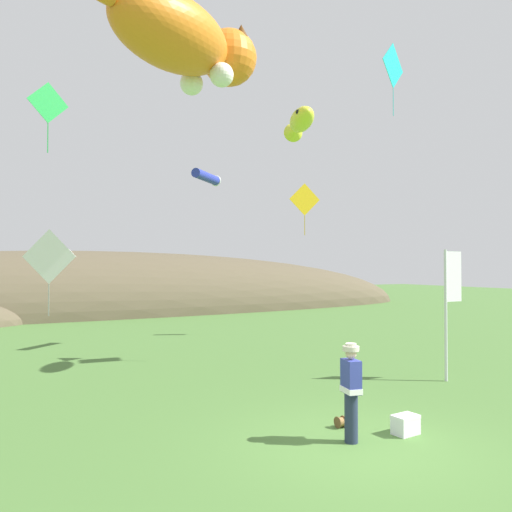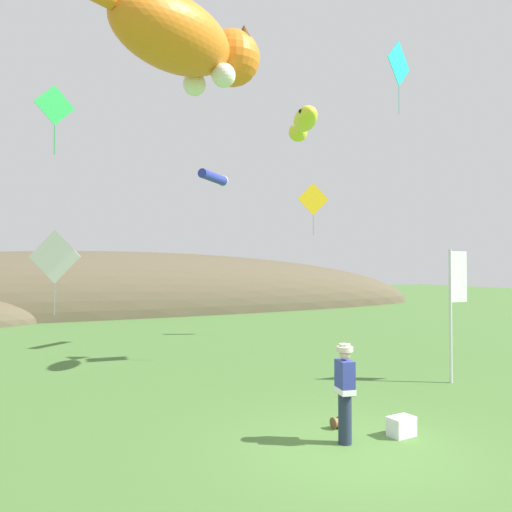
{
  "view_description": "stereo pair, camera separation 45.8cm",
  "coord_description": "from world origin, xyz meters",
  "px_view_note": "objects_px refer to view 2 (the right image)",
  "views": [
    {
      "loc": [
        -5.77,
        -6.82,
        3.16
      ],
      "look_at": [
        0.0,
        4.0,
        3.42
      ],
      "focal_mm": 35.0,
      "sensor_mm": 36.0,
      "label": 1
    },
    {
      "loc": [
        -5.36,
        -7.02,
        3.16
      ],
      "look_at": [
        0.0,
        4.0,
        3.42
      ],
      "focal_mm": 35.0,
      "sensor_mm": 36.0,
      "label": 2
    }
  ],
  "objects_px": {
    "kite_diamond_green": "(55,106)",
    "kite_diamond_teal": "(399,64)",
    "kite_tube_streamer": "(214,177)",
    "picnic_cooler": "(401,426)",
    "kite_fish_windsock": "(304,122)",
    "kite_giant_cat": "(187,42)",
    "kite_diamond_gold": "(313,199)",
    "kite_spool": "(336,423)",
    "festival_attendant": "(345,390)",
    "festival_banner_pole": "(455,295)",
    "kite_diamond_white": "(55,257)"
  },
  "relations": [
    {
      "from": "kite_diamond_teal",
      "to": "kite_giant_cat",
      "type": "bearing_deg",
      "value": 175.71
    },
    {
      "from": "festival_banner_pole",
      "to": "kite_giant_cat",
      "type": "xyz_separation_m",
      "value": [
        -6.72,
        2.86,
        6.84
      ]
    },
    {
      "from": "kite_fish_windsock",
      "to": "kite_diamond_green",
      "type": "bearing_deg",
      "value": 155.2
    },
    {
      "from": "kite_fish_windsock",
      "to": "kite_diamond_gold",
      "type": "distance_m",
      "value": 7.42
    },
    {
      "from": "festival_banner_pole",
      "to": "kite_diamond_green",
      "type": "height_order",
      "value": "kite_diamond_green"
    },
    {
      "from": "kite_spool",
      "to": "picnic_cooler",
      "type": "xyz_separation_m",
      "value": [
        0.84,
        -0.89,
        0.07
      ]
    },
    {
      "from": "kite_tube_streamer",
      "to": "kite_diamond_white",
      "type": "height_order",
      "value": "kite_tube_streamer"
    },
    {
      "from": "picnic_cooler",
      "to": "kite_giant_cat",
      "type": "relative_size",
      "value": 0.08
    },
    {
      "from": "kite_diamond_teal",
      "to": "kite_diamond_white",
      "type": "distance_m",
      "value": 12.19
    },
    {
      "from": "kite_fish_windsock",
      "to": "kite_giant_cat",
      "type": "bearing_deg",
      "value": -174.65
    },
    {
      "from": "kite_spool",
      "to": "kite_giant_cat",
      "type": "relative_size",
      "value": 0.03
    },
    {
      "from": "kite_spool",
      "to": "kite_diamond_gold",
      "type": "xyz_separation_m",
      "value": [
        6.51,
        11.01,
        6.08
      ]
    },
    {
      "from": "kite_tube_streamer",
      "to": "kite_diamond_teal",
      "type": "relative_size",
      "value": 0.7
    },
    {
      "from": "festival_attendant",
      "to": "festival_banner_pole",
      "type": "relative_size",
      "value": 0.49
    },
    {
      "from": "picnic_cooler",
      "to": "kite_fish_windsock",
      "type": "height_order",
      "value": "kite_fish_windsock"
    },
    {
      "from": "festival_attendant",
      "to": "festival_banner_pole",
      "type": "distance_m",
      "value": 6.26
    },
    {
      "from": "festival_attendant",
      "to": "kite_diamond_white",
      "type": "height_order",
      "value": "kite_diamond_white"
    },
    {
      "from": "kite_diamond_gold",
      "to": "picnic_cooler",
      "type": "bearing_deg",
      "value": -115.46
    },
    {
      "from": "kite_diamond_gold",
      "to": "kite_diamond_teal",
      "type": "xyz_separation_m",
      "value": [
        -1.13,
        -6.86,
        3.47
      ]
    },
    {
      "from": "kite_diamond_gold",
      "to": "kite_diamond_white",
      "type": "bearing_deg",
      "value": -161.21
    },
    {
      "from": "kite_spool",
      "to": "kite_fish_windsock",
      "type": "distance_m",
      "value": 9.36
    },
    {
      "from": "kite_spool",
      "to": "festival_banner_pole",
      "type": "distance_m",
      "value": 5.95
    },
    {
      "from": "kite_tube_streamer",
      "to": "kite_diamond_teal",
      "type": "distance_m",
      "value": 7.75
    },
    {
      "from": "kite_diamond_gold",
      "to": "kite_diamond_green",
      "type": "bearing_deg",
      "value": -166.01
    },
    {
      "from": "kite_giant_cat",
      "to": "kite_diamond_teal",
      "type": "height_order",
      "value": "kite_diamond_teal"
    },
    {
      "from": "festival_attendant",
      "to": "kite_spool",
      "type": "distance_m",
      "value": 1.18
    },
    {
      "from": "festival_banner_pole",
      "to": "kite_diamond_gold",
      "type": "xyz_separation_m",
      "value": [
        1.31,
        9.21,
        3.83
      ]
    },
    {
      "from": "kite_giant_cat",
      "to": "picnic_cooler",
      "type": "bearing_deg",
      "value": -66.94
    },
    {
      "from": "kite_spool",
      "to": "kite_tube_streamer",
      "type": "distance_m",
      "value": 11.98
    },
    {
      "from": "kite_diamond_teal",
      "to": "kite_diamond_white",
      "type": "bearing_deg",
      "value": 162.95
    },
    {
      "from": "kite_tube_streamer",
      "to": "kite_diamond_green",
      "type": "relative_size",
      "value": 0.77
    },
    {
      "from": "kite_diamond_gold",
      "to": "kite_spool",
      "type": "bearing_deg",
      "value": -120.59
    },
    {
      "from": "picnic_cooler",
      "to": "festival_banner_pole",
      "type": "distance_m",
      "value": 5.57
    },
    {
      "from": "picnic_cooler",
      "to": "kite_fish_windsock",
      "type": "relative_size",
      "value": 0.21
    },
    {
      "from": "picnic_cooler",
      "to": "festival_banner_pole",
      "type": "bearing_deg",
      "value": 31.74
    },
    {
      "from": "picnic_cooler",
      "to": "kite_diamond_white",
      "type": "distance_m",
      "value": 10.31
    },
    {
      "from": "kite_diamond_teal",
      "to": "kite_diamond_white",
      "type": "height_order",
      "value": "kite_diamond_teal"
    },
    {
      "from": "kite_tube_streamer",
      "to": "kite_diamond_teal",
      "type": "height_order",
      "value": "kite_diamond_teal"
    },
    {
      "from": "kite_diamond_gold",
      "to": "kite_diamond_white",
      "type": "relative_size",
      "value": 0.97
    },
    {
      "from": "kite_spool",
      "to": "kite_diamond_green",
      "type": "height_order",
      "value": "kite_diamond_green"
    },
    {
      "from": "picnic_cooler",
      "to": "festival_banner_pole",
      "type": "relative_size",
      "value": 0.14
    },
    {
      "from": "festival_attendant",
      "to": "kite_giant_cat",
      "type": "height_order",
      "value": "kite_giant_cat"
    },
    {
      "from": "kite_diamond_teal",
      "to": "kite_diamond_gold",
      "type": "bearing_deg",
      "value": 80.66
    },
    {
      "from": "kite_tube_streamer",
      "to": "kite_diamond_teal",
      "type": "xyz_separation_m",
      "value": [
        4.1,
        -5.83,
        3.04
      ]
    },
    {
      "from": "festival_attendant",
      "to": "kite_tube_streamer",
      "type": "relative_size",
      "value": 1.07
    },
    {
      "from": "festival_banner_pole",
      "to": "kite_tube_streamer",
      "type": "distance_m",
      "value": 10.01
    },
    {
      "from": "kite_spool",
      "to": "kite_tube_streamer",
      "type": "relative_size",
      "value": 0.13
    },
    {
      "from": "kite_diamond_gold",
      "to": "kite_diamond_teal",
      "type": "relative_size",
      "value": 1.0
    },
    {
      "from": "kite_diamond_green",
      "to": "kite_diamond_white",
      "type": "bearing_deg",
      "value": -91.91
    },
    {
      "from": "kite_diamond_green",
      "to": "kite_diamond_teal",
      "type": "bearing_deg",
      "value": -22.31
    }
  ]
}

